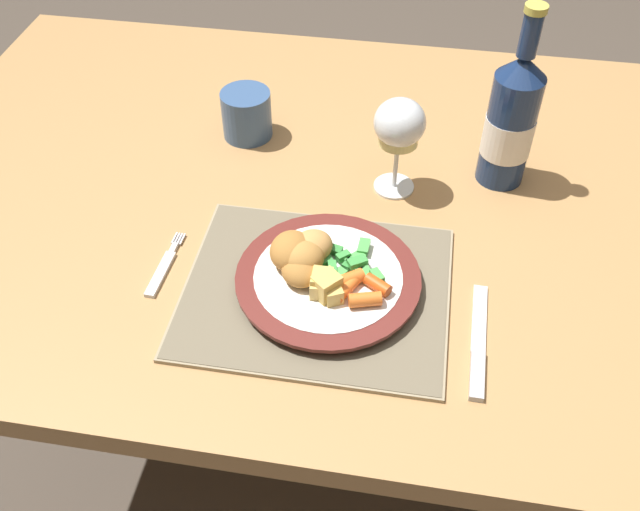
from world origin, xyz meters
TOP-DOWN VIEW (x-y plane):
  - ground_plane at (0.00, 0.00)m, footprint 6.00×6.00m
  - dining_table at (0.00, 0.00)m, footprint 1.37×0.93m
  - placemat at (0.02, -0.21)m, footprint 0.35×0.29m
  - dinner_plate at (0.03, -0.20)m, footprint 0.24×0.24m
  - breaded_croquettes at (-0.00, -0.19)m, footprint 0.09×0.12m
  - green_beans_pile at (0.06, -0.18)m, footprint 0.09×0.08m
  - glazed_carrots at (0.08, -0.23)m, footprint 0.08×0.06m
  - fork at (-0.19, -0.21)m, footprint 0.02×0.12m
  - table_knife at (0.23, -0.28)m, footprint 0.02×0.18m
  - wine_glass at (0.10, 0.02)m, footprint 0.08×0.08m
  - bottle at (0.26, 0.07)m, footprint 0.07×0.07m
  - roast_potatoes at (0.03, -0.24)m, footprint 0.05×0.04m
  - drinking_cup at (-0.15, 0.12)m, footprint 0.08×0.08m

SIDE VIEW (x-z plane):
  - ground_plane at x=0.00m, z-range 0.00..0.00m
  - dining_table at x=0.00m, z-range 0.29..1.03m
  - fork at x=-0.19m, z-range 0.74..0.75m
  - table_knife at x=0.23m, z-range 0.74..0.75m
  - placemat at x=0.02m, z-range 0.74..0.75m
  - dinner_plate at x=0.03m, z-range 0.75..0.77m
  - green_beans_pile at x=0.06m, z-range 0.77..0.78m
  - glazed_carrots at x=0.08m, z-range 0.77..0.78m
  - roast_potatoes at x=0.03m, z-range 0.76..0.80m
  - drinking_cup at x=-0.15m, z-range 0.74..0.82m
  - breaded_croquettes at x=0.00m, z-range 0.76..0.81m
  - bottle at x=0.26m, z-range 0.70..0.99m
  - wine_glass at x=0.10m, z-range 0.77..0.93m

